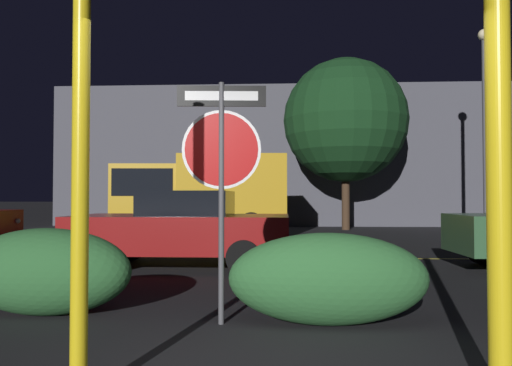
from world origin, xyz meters
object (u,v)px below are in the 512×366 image
street_lamp (485,112)px  tree_0 (345,121)px  stop_sign (221,152)px  passing_car_2 (183,229)px  yellow_pole_right (499,200)px  yellow_pole_left (80,173)px  delivery_truck (199,191)px  hedge_bush_2 (328,279)px  hedge_bush_1 (46,271)px

street_lamp → tree_0: tree_0 is taller
stop_sign → passing_car_2: 4.48m
yellow_pole_right → street_lamp: 15.04m
yellow_pole_left → stop_sign: bearing=71.2°
passing_car_2 → tree_0: bearing=-21.9°
yellow_pole_right → passing_car_2: bearing=117.3°
yellow_pole_left → yellow_pole_right: yellow_pole_left is taller
delivery_truck → street_lamp: bearing=-94.2°
yellow_pole_right → delivery_truck: delivery_truck is taller
hedge_bush_2 → delivery_truck: size_ratio=0.35×
passing_car_2 → yellow_pole_right: bearing=-152.5°
stop_sign → delivery_truck: delivery_truck is taller
delivery_truck → yellow_pole_left: bearing=-177.0°
hedge_bush_1 → tree_0: (5.23, 14.83, 3.94)m
stop_sign → yellow_pole_left: yellow_pole_left is taller
yellow_pole_left → hedge_bush_1: size_ratio=1.53×
street_lamp → tree_0: 5.42m
hedge_bush_2 → passing_car_2: 4.78m
yellow_pole_right → delivery_truck: 14.52m
street_lamp → passing_car_2: bearing=-139.0°
passing_car_2 → street_lamp: street_lamp is taller
stop_sign → passing_car_2: size_ratio=0.61×
stop_sign → tree_0: tree_0 is taller
tree_0 → yellow_pole_left: bearing=-102.8°
yellow_pole_right → hedge_bush_1: 4.72m
stop_sign → yellow_pole_left: 2.15m
yellow_pole_right → delivery_truck: size_ratio=0.45×
yellow_pole_left → hedge_bush_2: 2.90m
passing_car_2 → tree_0: tree_0 is taller
delivery_truck → tree_0: 7.00m
street_lamp → tree_0: bearing=140.4°
hedge_bush_2 → passing_car_2: size_ratio=0.50×
delivery_truck → tree_0: tree_0 is taller
tree_0 → hedge_bush_2: bearing=-97.9°
hedge_bush_1 → yellow_pole_left: bearing=-59.9°
hedge_bush_1 → delivery_truck: delivery_truck is taller
tree_0 → street_lamp: bearing=-39.6°
hedge_bush_2 → passing_car_2: passing_car_2 is taller
hedge_bush_1 → delivery_truck: bearing=91.0°
hedge_bush_1 → hedge_bush_2: (3.14, -0.27, -0.01)m
yellow_pole_left → yellow_pole_right: bearing=-1.4°
yellow_pole_right → hedge_bush_1: bearing=149.3°
hedge_bush_1 → tree_0: 16.21m
stop_sign → yellow_pole_right: (1.97, -2.08, -0.49)m
hedge_bush_2 → tree_0: tree_0 is taller
hedge_bush_1 → hedge_bush_2: bearing=-4.9°
passing_car_2 → street_lamp: 11.93m
hedge_bush_1 → hedge_bush_2: hedge_bush_1 is taller
yellow_pole_left → street_lamp: size_ratio=0.43×
stop_sign → street_lamp: street_lamp is taller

